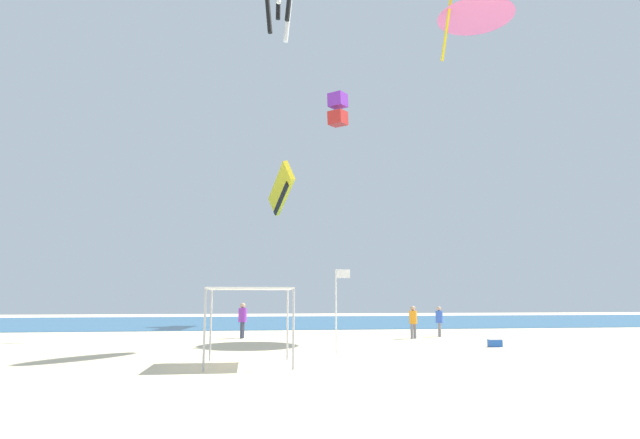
% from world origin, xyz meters
% --- Properties ---
extents(ground, '(110.00, 110.00, 0.10)m').
position_xyz_m(ground, '(0.00, 0.00, -0.05)').
color(ground, beige).
extents(ocean_strip, '(110.00, 25.48, 0.03)m').
position_xyz_m(ocean_strip, '(0.00, 31.05, 0.01)').
color(ocean_strip, '#28608C').
rests_on(ocean_strip, ground).
extents(canopy_tent, '(2.76, 2.61, 2.51)m').
position_xyz_m(canopy_tent, '(-3.53, 0.32, 2.35)').
color(canopy_tent, '#B2B2B7').
rests_on(canopy_tent, ground).
extents(person_near_tent, '(0.45, 0.50, 1.90)m').
position_xyz_m(person_near_tent, '(-3.91, 11.72, 1.11)').
color(person_near_tent, '#33384C').
rests_on(person_near_tent, ground).
extents(person_leftmost, '(0.40, 0.44, 1.69)m').
position_xyz_m(person_leftmost, '(7.15, 11.44, 0.99)').
color(person_leftmost, slate).
rests_on(person_leftmost, ground).
extents(person_central, '(0.41, 0.41, 1.74)m').
position_xyz_m(person_central, '(5.22, 10.22, 1.02)').
color(person_central, slate).
rests_on(person_central, ground).
extents(banner_flag, '(0.61, 0.06, 3.31)m').
position_xyz_m(banner_flag, '(-0.05, 3.42, 2.02)').
color(banner_flag, silver).
rests_on(banner_flag, ground).
extents(cooler_box, '(0.57, 0.37, 0.35)m').
position_xyz_m(cooler_box, '(7.39, 5.24, 0.18)').
color(cooler_box, blue).
rests_on(cooler_box, ground).
extents(kite_parafoil_yellow, '(1.85, 5.84, 3.62)m').
position_xyz_m(kite_parafoil_yellow, '(-1.21, 23.70, 10.78)').
color(kite_parafoil_yellow, yellow).
extents(kite_delta_pink, '(5.03, 5.03, 3.65)m').
position_xyz_m(kite_delta_pink, '(9.95, 10.90, 19.75)').
color(kite_delta_pink, pink).
extents(kite_box_purple, '(1.99, 2.00, 2.99)m').
position_xyz_m(kite_box_purple, '(3.93, 26.29, 18.84)').
color(kite_box_purple, purple).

